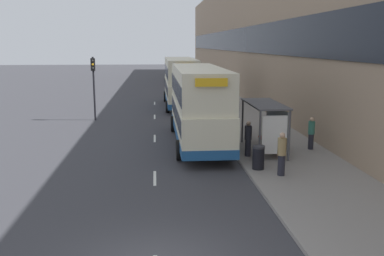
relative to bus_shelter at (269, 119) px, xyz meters
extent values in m
cube|color=gray|center=(0.73, 27.60, -1.81)|extent=(5.00, 93.00, 0.14)
cube|color=#9E846B|center=(4.73, 27.60, 4.78)|extent=(3.00, 93.00, 13.31)
cube|color=black|center=(3.19, 27.60, 4.11)|extent=(0.12, 89.28, 2.40)
cube|color=silver|center=(-5.77, -3.39, -1.87)|extent=(0.12, 2.00, 0.01)
cube|color=silver|center=(-5.77, 4.36, -1.87)|extent=(0.12, 2.00, 0.01)
cube|color=silver|center=(-5.77, 12.12, -1.87)|extent=(0.12, 2.00, 0.01)
cube|color=silver|center=(-5.77, 19.88, -1.87)|extent=(0.12, 2.00, 0.01)
cube|color=#4C4C51|center=(-0.17, 0.35, 0.70)|extent=(1.60, 4.20, 0.08)
cylinder|color=#4C4C51|center=(-0.87, -1.65, -0.54)|extent=(0.10, 0.10, 2.40)
cylinder|color=#4C4C51|center=(-0.87, 2.35, -0.54)|extent=(0.10, 0.10, 2.40)
cylinder|color=#4C4C51|center=(0.53, -1.65, -0.54)|extent=(0.10, 0.10, 2.40)
cylinder|color=#4C4C51|center=(0.53, 2.35, -0.54)|extent=(0.10, 0.10, 2.40)
cube|color=#99A8B2|center=(0.50, 0.35, -0.42)|extent=(0.04, 3.68, 1.92)
cube|color=white|center=(-0.17, -1.59, -0.49)|extent=(1.19, 0.10, 1.82)
cube|color=maroon|center=(0.07, 0.35, -1.29)|extent=(0.36, 2.80, 0.08)
cube|color=beige|center=(-3.30, 2.75, -0.45)|extent=(2.55, 10.74, 1.85)
cube|color=beige|center=(-3.30, 2.75, 1.45)|extent=(2.50, 10.42, 1.95)
cube|color=#1E518C|center=(-3.30, 2.75, -1.15)|extent=(2.58, 10.79, 0.45)
cube|color=#2D3847|center=(-3.30, 2.75, -0.08)|extent=(2.58, 10.10, 0.81)
cube|color=#2D3847|center=(-3.30, 2.75, 1.35)|extent=(2.55, 10.10, 0.94)
cube|color=yellow|center=(-3.30, -2.60, 2.07)|extent=(1.40, 0.08, 0.36)
cylinder|color=black|center=(-4.57, 6.40, -1.38)|extent=(0.30, 1.00, 1.00)
cylinder|color=black|center=(-2.02, 6.40, -1.38)|extent=(0.30, 1.00, 1.00)
cylinder|color=black|center=(-4.57, -0.58, -1.38)|extent=(0.30, 1.00, 1.00)
cylinder|color=black|center=(-2.02, -0.58, -1.38)|extent=(0.30, 1.00, 1.00)
cube|color=beige|center=(-3.43, 17.39, -0.45)|extent=(2.55, 10.67, 1.85)
cube|color=beige|center=(-3.43, 17.39, 1.45)|extent=(2.50, 10.35, 1.95)
cube|color=#1E518C|center=(-3.43, 17.39, -1.15)|extent=(2.58, 10.72, 0.45)
cube|color=#2D3847|center=(-3.43, 17.39, -0.08)|extent=(2.58, 10.03, 0.81)
cube|color=#2D3847|center=(-3.43, 17.39, 1.35)|extent=(2.55, 10.03, 0.94)
cube|color=yellow|center=(-3.43, 12.08, 2.07)|extent=(1.40, 0.08, 0.36)
cylinder|color=black|center=(-4.71, 21.02, -1.38)|extent=(0.30, 1.00, 1.00)
cylinder|color=black|center=(-2.16, 21.02, -1.38)|extent=(0.30, 1.00, 1.00)
cylinder|color=black|center=(-4.71, 14.08, -1.38)|extent=(0.30, 1.00, 1.00)
cylinder|color=black|center=(-2.16, 14.08, -1.38)|extent=(0.30, 1.00, 1.00)
cube|color=black|center=(-3.25, 44.65, -1.18)|extent=(1.73, 4.13, 0.79)
cube|color=#2D3847|center=(-3.25, 44.44, -0.47)|extent=(1.53, 1.98, 0.64)
cylinder|color=black|center=(-4.12, 45.93, -1.58)|extent=(0.20, 0.60, 0.60)
cylinder|color=black|center=(-2.39, 45.93, -1.58)|extent=(0.20, 0.60, 0.60)
cylinder|color=black|center=(-4.12, 43.37, -1.58)|extent=(0.20, 0.60, 0.60)
cylinder|color=black|center=(-2.39, 43.37, -1.58)|extent=(0.20, 0.60, 0.60)
cube|color=maroon|center=(-2.95, 38.13, -1.16)|extent=(1.72, 3.88, 0.83)
cube|color=#2D3847|center=(-2.95, 37.94, -0.41)|extent=(1.52, 1.86, 0.68)
cylinder|color=black|center=(-3.81, 39.34, -1.58)|extent=(0.20, 0.60, 0.60)
cylinder|color=black|center=(-2.09, 39.34, -1.58)|extent=(0.20, 0.60, 0.60)
cylinder|color=black|center=(-3.81, 36.93, -1.58)|extent=(0.20, 0.60, 0.60)
cylinder|color=black|center=(-2.09, 36.93, -1.58)|extent=(0.20, 0.60, 0.60)
cylinder|color=#23232D|center=(-0.48, -3.88, -1.30)|extent=(0.30, 0.30, 0.87)
cylinder|color=#997F51|center=(-0.48, -3.88, -0.50)|extent=(0.36, 0.36, 0.73)
sphere|color=tan|center=(-0.48, -3.88, -0.01)|extent=(0.24, 0.24, 0.24)
cylinder|color=#23232D|center=(2.38, 0.45, -1.33)|extent=(0.28, 0.28, 0.81)
cylinder|color=#337260|center=(2.38, 0.45, -0.59)|extent=(0.34, 0.34, 0.67)
sphere|color=tan|center=(2.38, 0.45, -0.15)|extent=(0.22, 0.22, 0.22)
cylinder|color=#23232D|center=(-1.21, -0.67, -1.32)|extent=(0.28, 0.28, 0.83)
cylinder|color=#26262D|center=(-1.21, -0.67, -0.56)|extent=(0.35, 0.35, 0.69)
sphere|color=tan|center=(-1.21, -0.67, -0.11)|extent=(0.22, 0.22, 0.22)
cylinder|color=black|center=(-1.22, -2.89, -1.26)|extent=(0.52, 0.52, 0.95)
cylinder|color=#2D2D33|center=(-1.22, -2.89, -0.74)|extent=(0.55, 0.55, 0.10)
cylinder|color=black|center=(-10.17, 11.13, 0.45)|extent=(0.14, 0.14, 4.65)
cube|color=black|center=(-10.17, 11.08, 2.22)|extent=(0.30, 0.24, 0.90)
sphere|color=#2D2D2D|center=(-10.17, 10.96, 2.49)|extent=(0.16, 0.16, 0.16)
sphere|color=#F2A519|center=(-10.17, 10.96, 2.22)|extent=(0.16, 0.16, 0.16)
sphere|color=#2D2D2D|center=(-10.17, 10.96, 1.95)|extent=(0.16, 0.16, 0.16)
camera|label=1|loc=(-5.70, -20.73, 3.68)|focal=40.00mm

